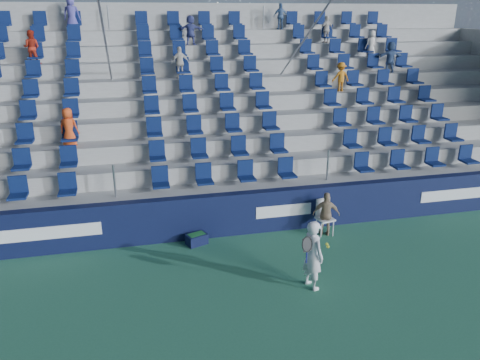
# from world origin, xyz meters

# --- Properties ---
(ground) EXTENTS (70.00, 70.00, 0.00)m
(ground) POSITION_xyz_m (0.00, 0.00, 0.00)
(ground) COLOR #307151
(ground) RESTS_ON ground
(sponsor_wall) EXTENTS (24.00, 0.32, 1.20)m
(sponsor_wall) POSITION_xyz_m (0.00, 3.15, 0.60)
(sponsor_wall) COLOR #0F1538
(sponsor_wall) RESTS_ON ground
(grandstand) EXTENTS (24.00, 8.17, 6.63)m
(grandstand) POSITION_xyz_m (-0.00, 8.24, 2.13)
(grandstand) COLOR #A7A7A2
(grandstand) RESTS_ON ground
(tennis_player) EXTENTS (0.69, 0.68, 1.61)m
(tennis_player) POSITION_xyz_m (1.22, 0.11, 0.81)
(tennis_player) COLOR white
(tennis_player) RESTS_ON ground
(line_judge_chair) EXTENTS (0.51, 0.52, 0.99)m
(line_judge_chair) POSITION_xyz_m (2.56, 2.65, 0.57)
(line_judge_chair) COLOR white
(line_judge_chair) RESTS_ON ground
(line_judge) EXTENTS (0.79, 0.54, 1.25)m
(line_judge) POSITION_xyz_m (2.56, 2.50, 0.62)
(line_judge) COLOR #A08567
(line_judge) RESTS_ON ground
(ball_bin) EXTENTS (0.62, 0.51, 0.30)m
(ball_bin) POSITION_xyz_m (-1.00, 2.75, 0.16)
(ball_bin) COLOR #0E1334
(ball_bin) RESTS_ON ground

